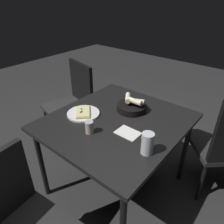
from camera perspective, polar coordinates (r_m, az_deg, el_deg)
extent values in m
plane|color=#2B2B2B|center=(2.06, 1.05, -19.07)|extent=(8.00, 8.00, 0.00)
cube|color=black|center=(1.59, 1.29, -2.59)|extent=(0.94, 1.02, 0.03)
cylinder|color=black|center=(1.84, -18.45, -13.29)|extent=(0.04, 0.04, 0.68)
cylinder|color=black|center=(2.29, 0.19, -1.76)|extent=(0.04, 0.04, 0.68)
cylinder|color=black|center=(1.98, 19.06, -9.73)|extent=(0.04, 0.04, 0.68)
cylinder|color=white|center=(1.66, -7.74, -0.40)|extent=(0.25, 0.25, 0.01)
cube|color=tan|center=(1.66, -7.77, -0.04)|extent=(0.21, 0.21, 0.01)
cube|color=beige|center=(1.65, -7.79, 0.20)|extent=(0.19, 0.19, 0.01)
sphere|color=brown|center=(1.64, -8.22, 0.13)|extent=(0.02, 0.02, 0.02)
sphere|color=brown|center=(1.68, -8.26, 0.78)|extent=(0.02, 0.02, 0.02)
sphere|color=brown|center=(1.63, -8.42, -0.10)|extent=(0.02, 0.02, 0.02)
cylinder|color=black|center=(1.71, 5.22, 1.34)|extent=(0.24, 0.24, 0.05)
cylinder|color=beige|center=(1.67, 6.65, 2.92)|extent=(0.12, 0.08, 0.04)
cylinder|color=beige|center=(1.64, 5.92, 2.98)|extent=(0.14, 0.04, 0.04)
cylinder|color=beige|center=(1.69, 4.31, 3.85)|extent=(0.11, 0.13, 0.04)
cylinder|color=#B51914|center=(1.67, 6.40, 0.41)|extent=(0.06, 0.06, 0.03)
cylinder|color=silver|center=(1.26, 9.52, -8.37)|extent=(0.07, 0.07, 0.14)
cylinder|color=orange|center=(1.29, 9.36, -9.85)|extent=(0.06, 0.06, 0.05)
cylinder|color=#BFB299|center=(1.44, -6.14, -4.34)|extent=(0.06, 0.06, 0.07)
cylinder|color=maroon|center=(1.45, -6.11, -4.88)|extent=(0.05, 0.05, 0.04)
cylinder|color=#B7B7BC|center=(1.41, -6.24, -2.85)|extent=(0.06, 0.06, 0.01)
cube|color=white|center=(1.45, 4.28, -5.63)|extent=(0.16, 0.12, 0.00)
cube|color=#272727|center=(2.01, 26.94, -8.05)|extent=(0.62, 0.62, 0.04)
cylinder|color=black|center=(2.36, 27.66, -9.02)|extent=(0.03, 0.03, 0.40)
cylinder|color=black|center=(2.19, 18.96, -10.03)|extent=(0.03, 0.03, 0.40)
cylinder|color=black|center=(1.95, 22.92, -17.14)|extent=(0.03, 0.03, 0.40)
cube|color=#2B2B2B|center=(2.37, -12.02, 1.10)|extent=(0.53, 0.53, 0.04)
cube|color=black|center=(2.35, -8.29, 7.79)|extent=(0.42, 0.13, 0.45)
cylinder|color=black|center=(2.58, -17.16, -2.88)|extent=(0.03, 0.03, 0.41)
cylinder|color=black|center=(2.28, -13.49, -7.10)|extent=(0.03, 0.03, 0.41)
cylinder|color=black|center=(2.70, -9.78, -0.25)|extent=(0.03, 0.03, 0.41)
cylinder|color=black|center=(2.42, -5.41, -3.91)|extent=(0.03, 0.03, 0.41)
cylinder|color=black|center=(1.69, -19.01, -25.55)|extent=(0.03, 0.03, 0.42)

